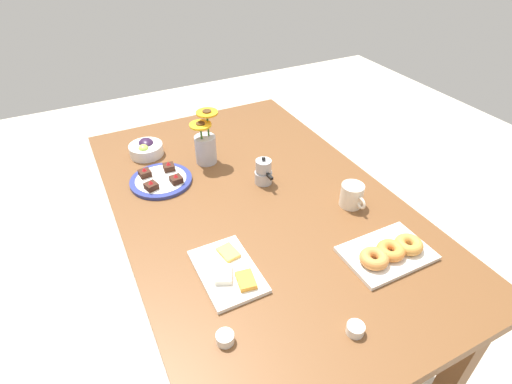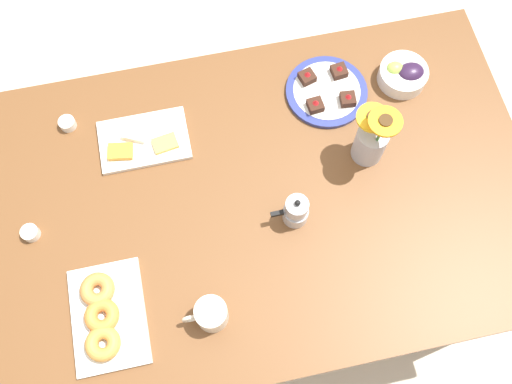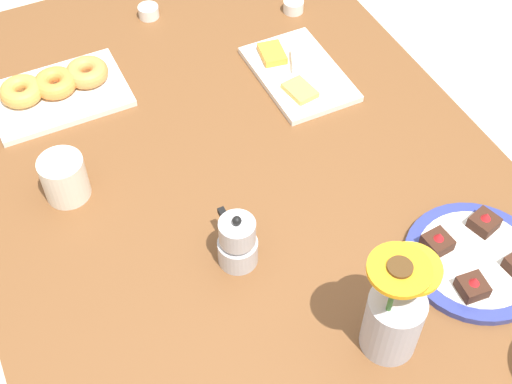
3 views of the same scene
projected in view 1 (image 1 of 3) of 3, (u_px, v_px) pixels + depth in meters
ground_plane at (256, 319)px, 1.96m from camera, size 6.00×6.00×0.00m
dining_table at (256, 218)px, 1.57m from camera, size 1.60×1.00×0.74m
coffee_mug at (352, 195)px, 1.47m from camera, size 0.12×0.08×0.09m
grape_bowl at (146, 149)px, 1.77m from camera, size 0.15×0.15×0.07m
cheese_platter at (228, 271)px, 1.22m from camera, size 0.26×0.17×0.03m
croissant_platter at (389, 252)px, 1.27m from camera, size 0.19×0.28×0.05m
jam_cup_honey at (225, 338)px, 1.03m from camera, size 0.05×0.05×0.03m
jam_cup_berry at (355, 329)px, 1.05m from camera, size 0.05×0.05×0.03m
dessert_plate at (161, 180)px, 1.61m from camera, size 0.25×0.25×0.05m
flower_vase at (205, 146)px, 1.69m from camera, size 0.10×0.13×0.23m
moka_pot at (263, 172)px, 1.58m from camera, size 0.11×0.07×0.12m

